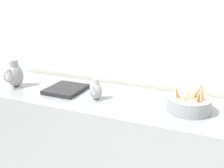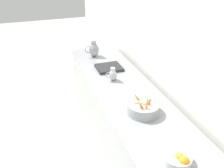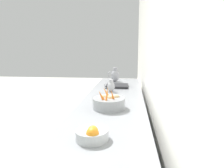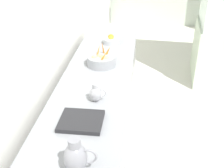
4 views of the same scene
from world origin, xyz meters
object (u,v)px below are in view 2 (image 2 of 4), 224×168
object	(u,v)px
vegetable_colander	(143,108)
orange_bowl	(178,159)
metal_pitcher_short	(113,75)
metal_pitcher_tall	(94,49)

from	to	relation	value
vegetable_colander	orange_bowl	xyz separation A→B (m)	(0.03, 0.68, -0.02)
orange_bowl	metal_pitcher_short	bearing A→B (deg)	-89.04
metal_pitcher_tall	metal_pitcher_short	distance (m)	0.84
vegetable_colander	orange_bowl	world-z (taller)	vegetable_colander
vegetable_colander	metal_pitcher_tall	distance (m)	1.58
orange_bowl	metal_pitcher_tall	bearing A→B (deg)	-89.13
metal_pitcher_tall	vegetable_colander	bearing A→B (deg)	92.40
metal_pitcher_short	vegetable_colander	bearing A→B (deg)	94.29
vegetable_colander	orange_bowl	bearing A→B (deg)	87.32
vegetable_colander	metal_pitcher_short	world-z (taller)	vegetable_colander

